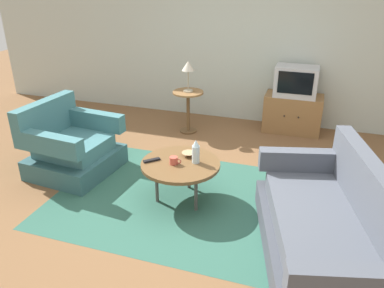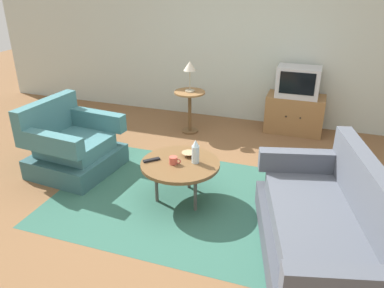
% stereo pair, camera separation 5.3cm
% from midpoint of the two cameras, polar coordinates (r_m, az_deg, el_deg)
% --- Properties ---
extents(ground_plane, '(16.00, 16.00, 0.00)m').
position_cam_midpoint_polar(ground_plane, '(4.18, -0.50, -7.90)').
color(ground_plane, brown).
extents(back_wall, '(9.00, 0.12, 2.70)m').
position_cam_midpoint_polar(back_wall, '(6.07, 7.55, 15.98)').
color(back_wall, '#B2BCB2').
rests_on(back_wall, ground).
extents(area_rug, '(2.69, 2.00, 0.00)m').
position_cam_midpoint_polar(area_rug, '(4.14, -2.02, -8.23)').
color(area_rug, '#2D5B4C').
rests_on(area_rug, ground).
extents(armchair, '(0.96, 1.01, 0.85)m').
position_cam_midpoint_polar(armchair, '(4.81, -17.97, -0.57)').
color(armchair, '#325C60').
rests_on(armchair, ground).
extents(couch, '(1.28, 1.93, 0.88)m').
position_cam_midpoint_polar(couch, '(3.39, 19.02, -12.20)').
color(couch, '#3E424B').
rests_on(couch, ground).
extents(coffee_table, '(0.82, 0.82, 0.44)m').
position_cam_midpoint_polar(coffee_table, '(3.93, -2.11, -3.19)').
color(coffee_table, brown).
rests_on(coffee_table, ground).
extents(side_table, '(0.45, 0.45, 0.63)m').
position_cam_midpoint_polar(side_table, '(5.65, -0.86, 6.09)').
color(side_table, olive).
rests_on(side_table, ground).
extents(tv_stand, '(0.83, 0.47, 0.56)m').
position_cam_midpoint_polar(tv_stand, '(5.92, 14.55, 4.46)').
color(tv_stand, olive).
rests_on(tv_stand, ground).
extents(television, '(0.60, 0.40, 0.43)m').
position_cam_midpoint_polar(television, '(5.75, 15.06, 9.04)').
color(television, '#B7B7BC').
rests_on(television, tv_stand).
extents(table_lamp, '(0.18, 0.18, 0.44)m').
position_cam_midpoint_polar(table_lamp, '(5.50, -0.87, 11.28)').
color(table_lamp, '#9E937A').
rests_on(table_lamp, side_table).
extents(vase, '(0.08, 0.08, 0.25)m').
position_cam_midpoint_polar(vase, '(3.86, 0.18, -1.17)').
color(vase, silver).
rests_on(vase, coffee_table).
extents(mug, '(0.13, 0.08, 0.08)m').
position_cam_midpoint_polar(mug, '(3.87, -3.12, -2.49)').
color(mug, '#B74C3D').
rests_on(mug, coffee_table).
extents(bowl, '(0.15, 0.15, 0.04)m').
position_cam_midpoint_polar(bowl, '(4.04, -0.88, -1.54)').
color(bowl, tan).
rests_on(bowl, coffee_table).
extents(tv_remote_dark, '(0.16, 0.16, 0.02)m').
position_cam_midpoint_polar(tv_remote_dark, '(3.96, -6.43, -2.43)').
color(tv_remote_dark, black).
rests_on(tv_remote_dark, coffee_table).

